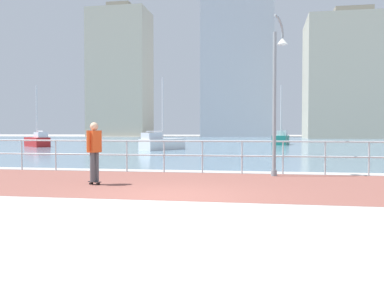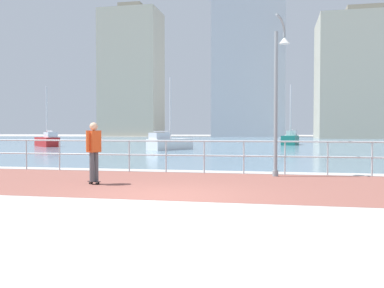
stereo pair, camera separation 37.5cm
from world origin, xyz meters
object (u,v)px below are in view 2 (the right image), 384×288
object	(u,v)px
skateboarder	(94,147)
sailboat_white	(290,139)
sailboat_yellow	(169,143)
lamppost	(278,87)
sailboat_red	(47,141)

from	to	relation	value
skateboarder	sailboat_white	xyz separation A→B (m)	(6.40, 35.44, -0.43)
sailboat_yellow	sailboat_white	world-z (taller)	sailboat_white
skateboarder	sailboat_yellow	xyz separation A→B (m)	(-3.33, 21.08, -0.50)
lamppost	sailboat_red	world-z (taller)	sailboat_red
skateboarder	sailboat_red	xyz separation A→B (m)	(-16.50, 25.63, -0.49)
lamppost	skateboarder	world-z (taller)	lamppost
sailboat_red	sailboat_white	world-z (taller)	sailboat_white
sailboat_white	lamppost	bearing A→B (deg)	-92.40
skateboarder	sailboat_red	bearing A→B (deg)	122.78
sailboat_yellow	sailboat_red	size ratio (longest dim) A/B	0.99
skateboarder	sailboat_white	distance (m)	36.02
lamppost	sailboat_white	xyz separation A→B (m)	(1.35, 32.16, -2.34)
sailboat_red	sailboat_white	distance (m)	24.91
skateboarder	sailboat_yellow	world-z (taller)	sailboat_yellow
lamppost	sailboat_yellow	xyz separation A→B (m)	(-8.38, 17.80, -2.41)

